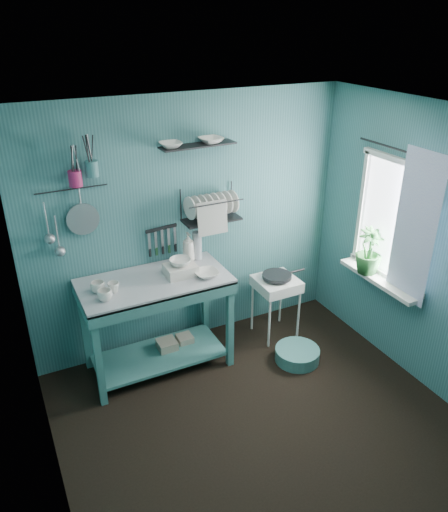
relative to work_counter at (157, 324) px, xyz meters
name	(u,v)px	position (x,y,z in m)	size (l,w,h in m)	color
floor	(264,426)	(0.50, -1.15, -0.48)	(3.20, 3.20, 0.00)	black
ceiling	(278,122)	(0.50, -1.15, 2.02)	(3.20, 3.20, 0.00)	silver
wall_back	(190,226)	(0.50, 0.35, 0.77)	(3.20, 3.20, 0.00)	#34666A
wall_front	(430,440)	(0.50, -2.65, 0.77)	(3.20, 3.20, 0.00)	#34666A
wall_left	(39,358)	(-1.10, -1.15, 0.77)	(3.00, 3.00, 0.00)	#34666A
wall_right	(431,255)	(2.10, -1.15, 0.77)	(3.00, 3.00, 0.00)	#34666A
work_counter	(157,324)	(0.00, 0.00, 0.00)	(1.34, 0.67, 0.95)	#387572
mug_left	(105,295)	(-0.48, -0.16, 0.52)	(0.12, 0.12, 0.10)	silver
mug_mid	(114,287)	(-0.38, -0.06, 0.52)	(0.10, 0.10, 0.09)	silver
mug_right	(98,287)	(-0.50, 0.00, 0.52)	(0.12, 0.12, 0.10)	silver
wash_tub	(181,270)	(0.25, -0.02, 0.53)	(0.28, 0.22, 0.10)	silver
tub_bowl	(180,262)	(0.25, -0.02, 0.61)	(0.20, 0.20, 0.06)	silver
soap_bottle	(188,247)	(0.42, 0.20, 0.63)	(0.12, 0.12, 0.30)	silver
water_bottle	(197,246)	(0.52, 0.22, 0.62)	(0.09, 0.09, 0.28)	#A0A8B2
counter_bowl	(207,274)	(0.45, -0.15, 0.50)	(0.22, 0.22, 0.05)	silver
hotplate_stand	(275,307)	(1.29, -0.03, -0.15)	(0.41, 0.41, 0.66)	silver
frying_pan	(277,276)	(1.29, -0.03, 0.22)	(0.30, 0.30, 0.04)	black
knife_strip	(161,228)	(0.20, 0.32, 0.82)	(0.32, 0.02, 0.03)	black
dish_rack	(211,205)	(0.68, 0.22, 1.01)	(0.55, 0.24, 0.32)	black
upper_shelf	(198,145)	(0.57, 0.25, 1.57)	(0.70, 0.18, 0.01)	black
shelf_bowl_left	(171,147)	(0.31, 0.25, 1.59)	(0.20, 0.20, 0.05)	silver
shelf_bowl_right	(211,148)	(0.69, 0.25, 1.53)	(0.21, 0.21, 0.05)	silver
utensil_cup_magenta	(75,179)	(-0.52, 0.27, 1.41)	(0.11, 0.11, 0.13)	#B02059
utensil_cup_teal	(92,169)	(-0.38, 0.27, 1.48)	(0.11, 0.11, 0.13)	#3A7679
colander	(83,219)	(-0.50, 0.30, 1.04)	(0.28, 0.28, 0.03)	#AAABB2
ladle_outer	(46,219)	(-0.79, 0.31, 1.09)	(0.01, 0.01, 0.30)	#AAABB2
ladle_inner	(57,232)	(-0.73, 0.31, 0.96)	(0.01, 0.01, 0.30)	#AAABB2
hook_rail	(72,189)	(-0.56, 0.32, 1.31)	(0.01, 0.01, 0.60)	black
window_glass	(394,221)	(2.09, -0.70, 0.92)	(1.10, 1.10, 0.00)	white
windowsill	(378,280)	(2.00, -0.70, 0.33)	(0.16, 0.95, 0.04)	silver
curtain	(415,229)	(2.02, -1.00, 0.97)	(1.35, 1.35, 0.00)	white
curtain_rod	(402,151)	(2.04, -0.70, 1.57)	(0.02, 0.02, 1.05)	black
potted_plant	(369,251)	(1.97, -0.55, 0.58)	(0.26, 0.26, 0.46)	#265F2A
storage_tin_large	(167,350)	(0.10, 0.05, -0.37)	(0.18, 0.18, 0.22)	gray
storage_tin_small	(185,344)	(0.30, 0.08, -0.38)	(0.15, 0.15, 0.20)	gray
floor_basin	(297,355)	(1.25, -0.53, -0.41)	(0.44, 0.44, 0.13)	teal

